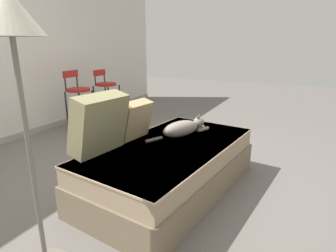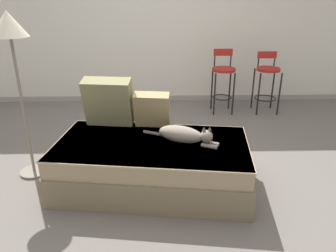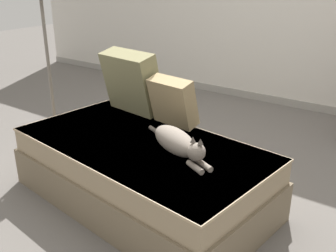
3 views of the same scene
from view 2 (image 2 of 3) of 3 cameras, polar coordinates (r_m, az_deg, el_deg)
name	(u,v)px [view 2 (image 2 of 3)]	position (r m, az deg, el deg)	size (l,w,h in m)	color
ground_plane	(153,164)	(3.53, -2.57, -6.67)	(16.00, 16.00, 0.00)	#66605B
wall_back_panel	(154,20)	(5.35, -2.42, 17.98)	(8.00, 0.10, 2.60)	silver
wall_baseboard_trim	(155,98)	(5.54, -2.21, 4.88)	(8.00, 0.02, 0.09)	gray
couch	(152,164)	(3.07, -2.77, -6.60)	(1.87, 1.16, 0.45)	#766750
throw_pillow_corner	(109,102)	(3.32, -10.30, 4.17)	(0.50, 0.33, 0.50)	#847F56
throw_pillow_middle	(153,110)	(3.25, -2.71, 2.88)	(0.37, 0.25, 0.37)	tan
cat	(184,135)	(2.95, 2.78, -1.49)	(0.68, 0.40, 0.19)	gray
bar_stool_near_window	(223,77)	(4.96, 9.58, 8.49)	(0.34, 0.34, 0.93)	black
bar_stool_by_doorway	(267,78)	(5.13, 16.87, 8.05)	(0.34, 0.34, 0.89)	black
floor_lamp	(11,40)	(3.24, -25.66, 13.28)	(0.32, 0.32, 1.57)	slate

